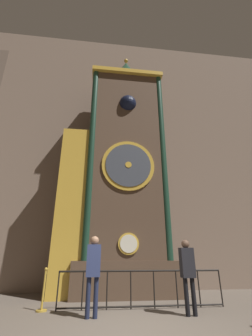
% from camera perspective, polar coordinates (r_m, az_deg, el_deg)
% --- Properties ---
extents(cathedral_back_wall, '(24.00, 0.32, 13.39)m').
position_cam_1_polar(cathedral_back_wall, '(11.55, -2.73, 6.28)').
color(cathedral_back_wall, '#7A6656').
rests_on(cathedral_back_wall, ground_plane).
extents(clock_tower, '(4.55, 1.82, 10.94)m').
position_cam_1_polar(clock_tower, '(9.43, -1.85, -1.16)').
color(clock_tower, brown).
rests_on(clock_tower, ground_plane).
extents(railing_fence, '(4.64, 0.05, 0.97)m').
position_cam_1_polar(railing_fence, '(7.09, 4.20, -27.85)').
color(railing_fence, black).
rests_on(railing_fence, ground_plane).
extents(visitor_near, '(0.34, 0.22, 1.82)m').
position_cam_1_polar(visitor_near, '(6.10, -8.28, -23.50)').
color(visitor_near, '#1B213A').
rests_on(visitor_near, ground_plane).
extents(visitor_far, '(0.35, 0.23, 1.74)m').
position_cam_1_polar(visitor_far, '(6.46, 15.36, -23.35)').
color(visitor_far, black).
rests_on(visitor_far, ground_plane).
extents(stanchion_post, '(0.28, 0.28, 1.05)m').
position_cam_1_polar(stanchion_post, '(7.17, -20.35, -28.28)').
color(stanchion_post, '#B28E33').
rests_on(stanchion_post, ground_plane).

